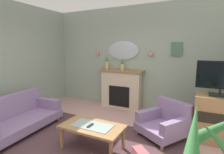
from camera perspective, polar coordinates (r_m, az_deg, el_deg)
wall_back at (r=5.17m, az=7.49°, el=6.10°), size 6.25×0.10×2.97m
patterned_rug at (r=3.38m, az=-8.52°, el=-22.26°), size 3.20×2.40×0.01m
fireplace at (r=5.22m, az=2.90°, el=-3.98°), size 1.36×0.36×1.16m
mantel_vase_centre at (r=5.27m, az=-1.66°, el=4.96°), size 0.10×0.10×0.39m
mantel_vase_right at (r=5.05m, az=3.36°, el=4.33°), size 0.10×0.10×0.33m
wall_mirror at (r=5.21m, az=3.64°, el=8.64°), size 0.96×0.06×0.56m
wall_sconce_left at (r=5.56m, az=-4.76°, el=8.15°), size 0.14×0.14×0.14m
wall_sconce_right at (r=4.90m, az=12.69°, el=7.80°), size 0.14×0.14×0.14m
framed_picture at (r=4.84m, az=20.47°, el=8.50°), size 0.28×0.03×0.36m
coffee_table at (r=3.20m, az=-6.50°, el=-16.41°), size 1.10×0.60×0.45m
tv_remote at (r=3.15m, az=-7.20°, el=-15.51°), size 0.04×0.16×0.02m
floral_couch at (r=4.36m, az=-28.67°, el=-11.32°), size 0.97×1.77×0.76m
armchair_near_fireplace at (r=3.80m, az=17.01°, el=-13.80°), size 1.12×1.12×0.71m
tv_cabinet at (r=3.96m, az=31.15°, el=-11.57°), size 0.80×0.57×0.90m
tv_flatscreen at (r=3.75m, az=32.20°, el=-0.18°), size 0.84×0.24×0.65m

